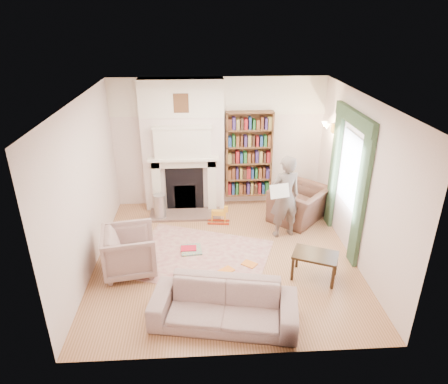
{
  "coord_description": "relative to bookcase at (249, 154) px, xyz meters",
  "views": [
    {
      "loc": [
        -0.37,
        -6.01,
        4.0
      ],
      "look_at": [
        0.0,
        0.25,
        1.15
      ],
      "focal_mm": 32.0,
      "sensor_mm": 36.0,
      "label": 1
    }
  ],
  "objects": [
    {
      "name": "wall_right",
      "position": [
        1.6,
        -2.12,
        0.22
      ],
      "size": [
        0.0,
        4.5,
        4.5
      ],
      "primitive_type": "plane",
      "rotation": [
        1.57,
        0.0,
        -1.57
      ],
      "color": "white",
      "rests_on": "floor"
    },
    {
      "name": "coffee_table",
      "position": [
        0.77,
        -2.82,
        -0.95
      ],
      "size": [
        0.82,
        0.7,
        0.45
      ],
      "primitive_type": null,
      "rotation": [
        0.0,
        0.0,
        -0.42
      ],
      "color": "#332111",
      "rests_on": "floor"
    },
    {
      "name": "sofa",
      "position": [
        -0.76,
        -3.77,
        -0.88
      ],
      "size": [
        2.12,
        1.14,
        0.59
      ],
      "primitive_type": "imported",
      "rotation": [
        0.0,
        0.0,
        -0.19
      ],
      "color": "#BBA79A",
      "rests_on": "floor"
    },
    {
      "name": "man_reading",
      "position": [
        0.52,
        -1.44,
        -0.36
      ],
      "size": [
        0.67,
        0.53,
        1.64
      ],
      "primitive_type": "imported",
      "rotation": [
        0.0,
        0.0,
        3.39
      ],
      "color": "#5D514A",
      "rests_on": "floor"
    },
    {
      "name": "game_box_lid",
      "position": [
        -1.3,
        -1.9,
        -1.14
      ],
      "size": [
        0.29,
        0.19,
        0.05
      ],
      "primitive_type": "cube",
      "rotation": [
        0.0,
        0.0,
        0.01
      ],
      "color": "red",
      "rests_on": "rug"
    },
    {
      "name": "comic_annuals",
      "position": [
        -0.45,
        -2.5,
        -1.16
      ],
      "size": [
        0.71,
        0.45,
        0.02
      ],
      "color": "red",
      "rests_on": "rug"
    },
    {
      "name": "wall_left",
      "position": [
        -2.9,
        -2.12,
        0.22
      ],
      "size": [
        0.0,
        4.5,
        4.5
      ],
      "primitive_type": "plane",
      "rotation": [
        1.57,
        0.0,
        1.57
      ],
      "color": "white",
      "rests_on": "floor"
    },
    {
      "name": "wall_sconce",
      "position": [
        1.38,
        -0.62,
        0.72
      ],
      "size": [
        0.2,
        0.24,
        0.24
      ],
      "primitive_type": null,
      "color": "gold",
      "rests_on": "wall_right"
    },
    {
      "name": "fireplace",
      "position": [
        -1.4,
        -0.07,
        0.21
      ],
      "size": [
        1.7,
        0.58,
        2.8
      ],
      "color": "white",
      "rests_on": "floor"
    },
    {
      "name": "wall_front",
      "position": [
        -0.65,
        -4.37,
        0.22
      ],
      "size": [
        4.5,
        0.0,
        4.5
      ],
      "primitive_type": "plane",
      "rotation": [
        -1.57,
        0.0,
        0.0
      ],
      "color": "white",
      "rests_on": "floor"
    },
    {
      "name": "wall_back",
      "position": [
        -0.65,
        0.13,
        0.22
      ],
      "size": [
        4.5,
        0.0,
        4.5
      ],
      "primitive_type": "plane",
      "rotation": [
        1.57,
        0.0,
        0.0
      ],
      "color": "white",
      "rests_on": "floor"
    },
    {
      "name": "pelmet",
      "position": [
        1.54,
        -1.72,
        1.2
      ],
      "size": [
        0.09,
        1.7,
        0.24
      ],
      "primitive_type": "cube",
      "color": "#2F492F",
      "rests_on": "wall_right"
    },
    {
      "name": "bookcase",
      "position": [
        0.0,
        0.0,
        0.0
      ],
      "size": [
        1.0,
        0.24,
        1.85
      ],
      "primitive_type": "cube",
      "color": "brown",
      "rests_on": "floor"
    },
    {
      "name": "newspaper",
      "position": [
        0.37,
        -1.64,
        -0.14
      ],
      "size": [
        0.38,
        0.19,
        0.25
      ],
      "primitive_type": "cube",
      "rotation": [
        -0.35,
        0.0,
        0.25
      ],
      "color": "white",
      "rests_on": "man_reading"
    },
    {
      "name": "paraffin_heater",
      "position": [
        -1.91,
        -0.62,
        -0.9
      ],
      "size": [
        0.26,
        0.26,
        0.55
      ],
      "primitive_type": "cylinder",
      "rotation": [
        0.0,
        0.0,
        -0.08
      ],
      "color": "#B3B5BC",
      "rests_on": "floor"
    },
    {
      "name": "ceiling",
      "position": [
        -0.65,
        -2.12,
        1.62
      ],
      "size": [
        4.5,
        4.5,
        0.0
      ],
      "primitive_type": "plane",
      "rotation": [
        3.14,
        0.0,
        0.0
      ],
      "color": "white",
      "rests_on": "wall_back"
    },
    {
      "name": "floor",
      "position": [
        -0.65,
        -2.12,
        -1.18
      ],
      "size": [
        4.5,
        4.5,
        0.0
      ],
      "primitive_type": "plane",
      "color": "brown",
      "rests_on": "ground"
    },
    {
      "name": "armchair_left",
      "position": [
        -2.25,
        -2.46,
        -0.79
      ],
      "size": [
        0.98,
        0.97,
        0.78
      ],
      "primitive_type": "imported",
      "rotation": [
        0.0,
        0.0,
        1.75
      ],
      "color": "#AB9D8D",
      "rests_on": "floor"
    },
    {
      "name": "armchair_reading",
      "position": [
        0.97,
        -0.84,
        -0.82
      ],
      "size": [
        1.45,
        1.46,
        0.71
      ],
      "primitive_type": "imported",
      "rotation": [
        0.0,
        0.0,
        3.96
      ],
      "color": "#432B24",
      "rests_on": "floor"
    },
    {
      "name": "rug",
      "position": [
        -1.12,
        -2.13,
        -1.17
      ],
      "size": [
        2.86,
        2.53,
        0.01
      ],
      "primitive_type": "cube",
      "rotation": [
        0.0,
        0.0,
        -0.35
      ],
      "color": "#C7B597",
      "rests_on": "floor"
    },
    {
      "name": "board_game",
      "position": [
        -1.25,
        -1.92,
        -1.15
      ],
      "size": [
        0.4,
        0.4,
        0.03
      ],
      "primitive_type": "cube",
      "rotation": [
        0.0,
        0.0,
        0.1
      ],
      "color": "gold",
      "rests_on": "rug"
    },
    {
      "name": "curtain_left",
      "position": [
        1.55,
        -2.42,
        0.02
      ],
      "size": [
        0.07,
        0.32,
        2.4
      ],
      "primitive_type": "cube",
      "color": "#2F492F",
      "rests_on": "floor"
    },
    {
      "name": "curtain_right",
      "position": [
        1.55,
        -1.02,
        0.02
      ],
      "size": [
        0.07,
        0.32,
        2.4
      ],
      "primitive_type": "cube",
      "color": "#2F492F",
      "rests_on": "floor"
    },
    {
      "name": "window",
      "position": [
        1.58,
        -1.72,
        0.27
      ],
      "size": [
        0.02,
        0.9,
        1.3
      ],
      "primitive_type": "cube",
      "color": "silver",
      "rests_on": "wall_right"
    },
    {
      "name": "rocking_horse",
      "position": [
        -0.7,
        -0.89,
        -0.98
      ],
      "size": [
        0.46,
        0.23,
        0.39
      ],
      "primitive_type": null,
      "rotation": [
        0.0,
        0.0,
        -0.12
      ],
      "color": "gold",
      "rests_on": "rug"
    }
  ]
}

